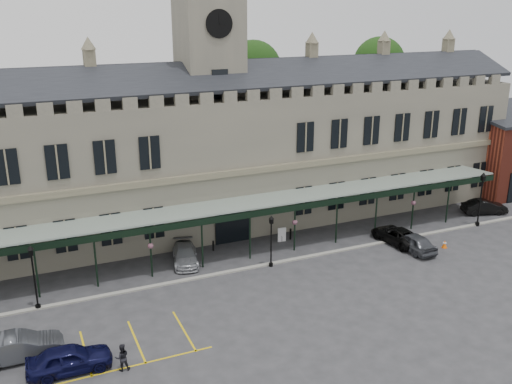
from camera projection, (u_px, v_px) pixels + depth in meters
name	position (u px, v px, depth m)	size (l,w,h in m)	color
ground	(290.00, 298.00, 39.66)	(140.00, 140.00, 0.00)	#2E2E30
station_building	(212.00, 156.00, 51.48)	(60.00, 10.36, 17.30)	#636053
clock_tower	(210.00, 81.00, 49.48)	(5.60, 5.60, 24.80)	#636053
canopy	(249.00, 230.00, 45.41)	(50.00, 4.10, 4.30)	#8C9E93
kerb	(259.00, 266.00, 44.43)	(60.00, 0.40, 0.12)	gray
parking_markings	(87.00, 357.00, 33.03)	(16.00, 6.00, 0.01)	gold
tree_behind_mid	(253.00, 70.00, 60.46)	(6.00, 6.00, 16.00)	#332314
tree_behind_right	(379.00, 64.00, 66.54)	(6.00, 6.00, 16.00)	#332314
lamp_post_left	(33.00, 272.00, 37.44)	(0.44, 0.44, 4.65)	black
lamp_post_mid	(271.00, 237.00, 43.77)	(0.40, 0.40, 4.23)	black
lamp_post_right	(481.00, 194.00, 51.76)	(0.49, 0.49, 5.15)	black
traffic_cone	(445.00, 244.00, 47.83)	(0.42, 0.42, 0.68)	#FF6108
sign_board	(282.00, 235.00, 49.00)	(0.74, 0.13, 1.27)	black
bollard_left	(213.00, 246.00, 47.23)	(0.15, 0.15, 0.87)	black
bollard_right	(290.00, 234.00, 49.52)	(0.17, 0.17, 0.98)	black
car_left_a	(69.00, 359.00, 31.56)	(1.86, 4.63, 1.58)	black
car_left_b	(19.00, 347.00, 32.63)	(1.70, 4.86, 1.60)	#3C3F44
car_taxi	(185.00, 255.00, 44.99)	(1.86, 4.57, 1.33)	#9EA1A6
car_van	(397.00, 235.00, 48.79)	(2.28, 4.95, 1.38)	black
car_right_a	(413.00, 242.00, 47.18)	(1.81, 4.49, 1.53)	#3C3F44
car_right_b	(484.00, 207.00, 55.51)	(1.49, 4.28, 1.41)	black
person_b	(122.00, 357.00, 31.66)	(0.79, 0.61, 1.62)	black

